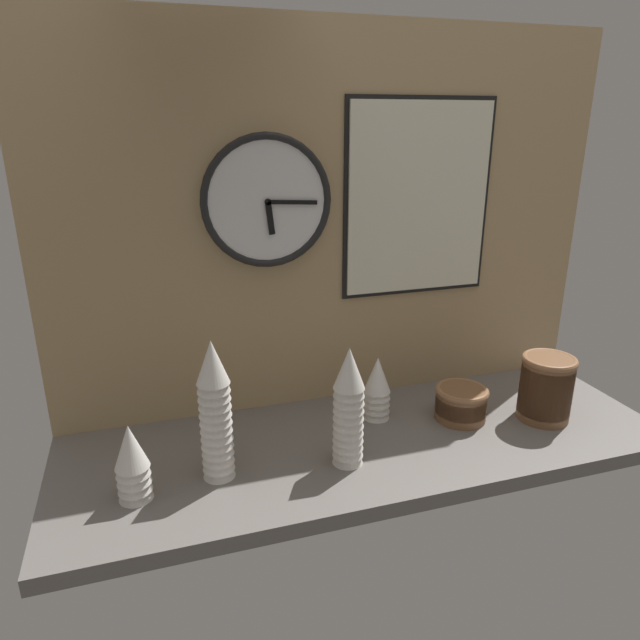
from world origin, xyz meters
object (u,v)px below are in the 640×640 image
object	(u,v)px
cup_stack_center	(349,407)
bowl_stack_right	(461,402)
cup_stack_center_right	(377,388)
bowl_stack_far_right	(546,387)
cup_stack_left	(215,411)
menu_board	(419,199)
wall_clock	(267,202)
cup_stack_far_left	(132,463)

from	to	relation	value
cup_stack_center	bowl_stack_right	bearing A→B (deg)	16.18
cup_stack_center_right	bowl_stack_right	world-z (taller)	cup_stack_center_right
cup_stack_center	bowl_stack_far_right	distance (m)	0.61
cup_stack_left	menu_board	bearing A→B (deg)	25.30
cup_stack_left	wall_clock	size ratio (longest dim) A/B	1.00
cup_stack_left	cup_stack_center_right	size ratio (longest dim) A/B	1.88
wall_clock	bowl_stack_right	bearing A→B (deg)	-24.38
cup_stack_left	menu_board	distance (m)	0.82
menu_board	wall_clock	bearing A→B (deg)	-178.85
bowl_stack_right	bowl_stack_far_right	xyz separation A→B (m)	(0.22, -0.07, 0.05)
menu_board	bowl_stack_far_right	bearing A→B (deg)	-47.46
bowl_stack_right	cup_stack_center	bearing A→B (deg)	-163.82
cup_stack_left	bowl_stack_far_right	world-z (taller)	cup_stack_left
cup_stack_left	cup_stack_far_left	world-z (taller)	cup_stack_left
wall_clock	cup_stack_center	bearing A→B (deg)	-71.55
cup_stack_left	bowl_stack_far_right	distance (m)	0.92
cup_stack_far_left	menu_board	world-z (taller)	menu_board
cup_stack_left	cup_stack_center_right	bearing A→B (deg)	17.85
cup_stack_center	menu_board	distance (m)	0.64
cup_stack_center	bowl_stack_right	world-z (taller)	cup_stack_center
menu_board	cup_stack_center	bearing A→B (deg)	-134.04
cup_stack_center_right	bowl_stack_far_right	size ratio (longest dim) A/B	0.99
cup_stack_left	cup_stack_center	bearing A→B (deg)	-7.02
bowl_stack_far_right	cup_stack_far_left	bearing A→B (deg)	-178.26
cup_stack_left	bowl_stack_far_right	bearing A→B (deg)	0.28
cup_stack_center_right	cup_stack_center	bearing A→B (deg)	-129.52
cup_stack_center_right	bowl_stack_right	xyz separation A→B (m)	(0.22, -0.08, -0.04)
cup_stack_left	bowl_stack_right	world-z (taller)	cup_stack_left
wall_clock	menu_board	world-z (taller)	menu_board
bowl_stack_far_right	wall_clock	distance (m)	0.92
cup_stack_center	cup_stack_center_right	xyz separation A→B (m)	(0.16, 0.19, -0.06)
cup_stack_left	menu_board	world-z (taller)	menu_board
cup_stack_left	cup_stack_center	distance (m)	0.31
cup_stack_center	cup_stack_far_left	size ratio (longest dim) A/B	1.66
cup_stack_left	bowl_stack_far_right	size ratio (longest dim) A/B	1.85
bowl_stack_right	menu_board	distance (m)	0.59
cup_stack_left	bowl_stack_right	xyz separation A→B (m)	(0.69, 0.07, -0.12)
cup_stack_far_left	menu_board	size ratio (longest dim) A/B	0.33
cup_stack_center	bowl_stack_far_right	world-z (taller)	cup_stack_center
bowl_stack_right	bowl_stack_far_right	world-z (taller)	bowl_stack_far_right
cup_stack_center	wall_clock	size ratio (longest dim) A/B	0.88
cup_stack_center	wall_clock	world-z (taller)	wall_clock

